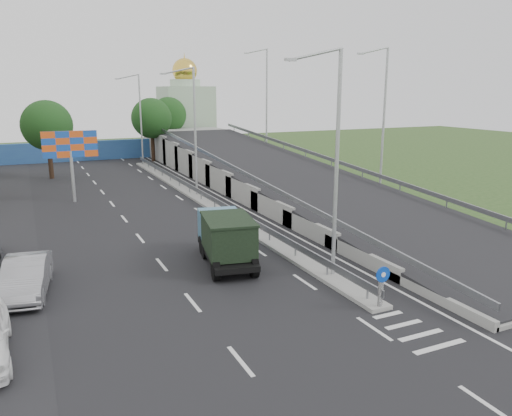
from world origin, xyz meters
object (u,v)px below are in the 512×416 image
sign_bollard (381,286)px  lamp_post_mid (193,125)px  lamp_post_far (139,114)px  dump_truck (226,236)px  billboard (70,148)px  parked_car_b (26,277)px  lamp_post_near (334,153)px  church (186,112)px

sign_bollard → lamp_post_mid: lamp_post_mid is taller
lamp_post_far → dump_truck: lamp_post_far is taller
billboard → parked_car_b: size_ratio=1.14×
dump_truck → sign_bollard: bearing=-55.4°
sign_bollard → parked_car_b: 14.77m
lamp_post_near → church: 54.90m
lamp_post_mid → lamp_post_far: size_ratio=1.00×
church → billboard: 37.23m
billboard → church: bearing=59.3°
lamp_post_far → church: bearing=54.8°
sign_bollard → lamp_post_mid: bearing=89.7°
lamp_post_far → church: church is taller
church → dump_truck: size_ratio=2.29×
sign_bollard → dump_truck: (-3.46, 7.79, 0.37)m
church → lamp_post_mid: bearing=-106.2°
parked_car_b → dump_truck: bearing=9.1°
lamp_post_mid → parked_car_b: bearing=-128.2°
lamp_post_mid → church: (9.89, 34.00, -0.50)m
lamp_post_mid → parked_car_b: 21.17m
sign_bollard → billboard: billboard is taller
church → parked_car_b: 55.20m
lamp_post_far → billboard: bearing=-116.8°
lamp_post_mid → billboard: (-9.11, 2.00, -1.62)m
lamp_post_near → church: size_ratio=0.73×
church → parked_car_b: bearing=-114.3°
lamp_post_near → lamp_post_mid: bearing=90.0°
sign_bollard → lamp_post_mid: size_ratio=0.17×
sign_bollard → billboard: 27.53m
lamp_post_near → billboard: bearing=112.5°
billboard → lamp_post_near: bearing=-67.5°
lamp_post_near → dump_truck: lamp_post_near is taller
church → billboard: size_ratio=2.51×
parked_car_b → billboard: bearing=87.0°
church → billboard: church is taller
church → sign_bollard: bearing=-99.8°
lamp_post_near → dump_truck: bearing=132.0°
lamp_post_near → parked_car_b: (-12.73, 3.85, -5.01)m
lamp_post_near → billboard: lamp_post_near is taller
sign_bollard → lamp_post_mid: (0.11, 23.83, 4.77)m
sign_bollard → parked_car_b: sign_bollard is taller
lamp_post_mid → lamp_post_far: bearing=90.0°
sign_bollard → lamp_post_far: 44.08m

